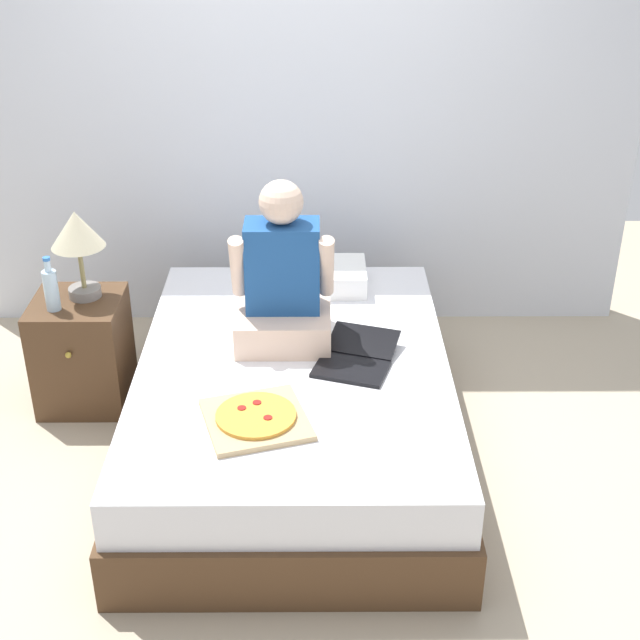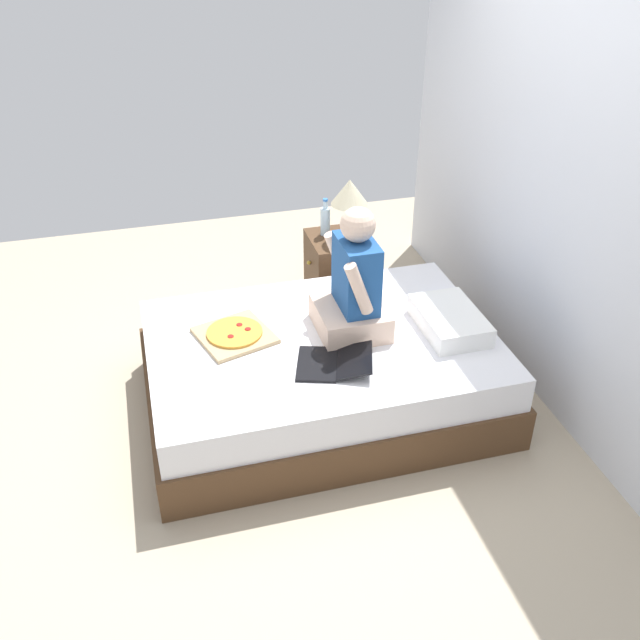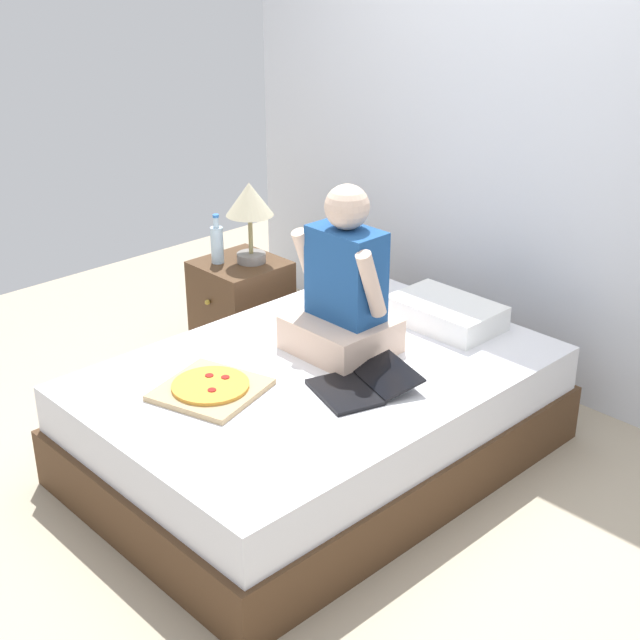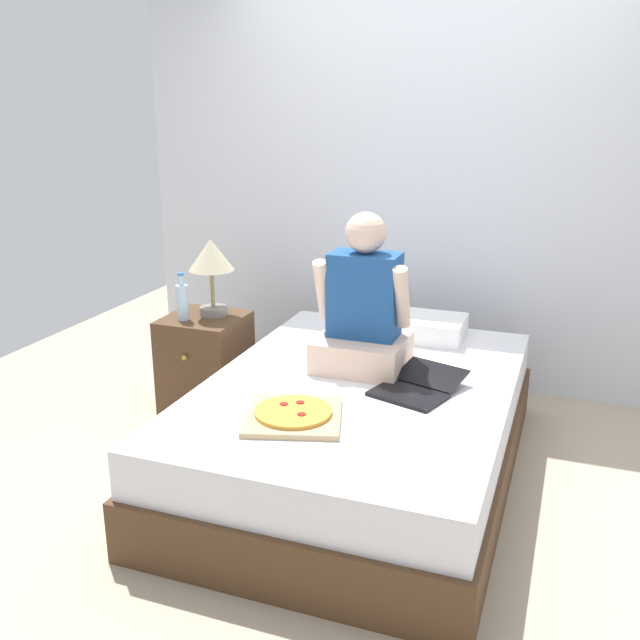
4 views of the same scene
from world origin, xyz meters
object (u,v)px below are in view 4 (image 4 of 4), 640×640
(person_seated, at_px, (363,312))
(bed, at_px, (359,429))
(laptop, at_px, (416,388))
(water_bottle, at_px, (182,301))
(lamp_on_left_nightstand, at_px, (211,260))
(pizza_box, at_px, (293,415))
(nightstand_left, at_px, (206,363))

(person_seated, bearing_deg, bed, -76.32)
(bed, distance_m, laptop, 0.39)
(water_bottle, height_order, laptop, water_bottle)
(lamp_on_left_nightstand, distance_m, water_bottle, 0.28)
(water_bottle, height_order, person_seated, person_seated)
(lamp_on_left_nightstand, distance_m, pizza_box, 1.39)
(person_seated, height_order, pizza_box, person_seated)
(water_bottle, bearing_deg, person_seated, -7.19)
(laptop, relative_size, pizza_box, 0.99)
(lamp_on_left_nightstand, xyz_separation_m, water_bottle, (-0.12, -0.14, -0.22))
(bed, relative_size, laptop, 4.23)
(water_bottle, xyz_separation_m, laptop, (1.44, -0.38, -0.18))
(water_bottle, bearing_deg, laptop, -14.59)
(laptop, bearing_deg, nightstand_left, 161.15)
(nightstand_left, bearing_deg, pizza_box, -44.48)
(nightstand_left, height_order, laptop, nightstand_left)
(water_bottle, bearing_deg, lamp_on_left_nightstand, 49.40)
(lamp_on_left_nightstand, xyz_separation_m, laptop, (1.32, -0.52, -0.39))
(nightstand_left, xyz_separation_m, person_seated, (1.04, -0.23, 0.49))
(water_bottle, relative_size, person_seated, 0.35)
(nightstand_left, distance_m, water_bottle, 0.42)
(bed, xyz_separation_m, lamp_on_left_nightstand, (-1.05, 0.49, 0.66))
(nightstand_left, distance_m, pizza_box, 1.34)
(lamp_on_left_nightstand, bearing_deg, laptop, -21.28)
(bed, xyz_separation_m, laptop, (0.28, -0.03, 0.27))
(bed, xyz_separation_m, person_seated, (-0.05, 0.20, 0.54))
(bed, distance_m, nightstand_left, 1.17)
(bed, relative_size, pizza_box, 4.18)
(nightstand_left, relative_size, pizza_box, 1.15)
(lamp_on_left_nightstand, bearing_deg, nightstand_left, -128.63)
(person_seated, distance_m, laptop, 0.48)
(bed, height_order, lamp_on_left_nightstand, lamp_on_left_nightstand)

